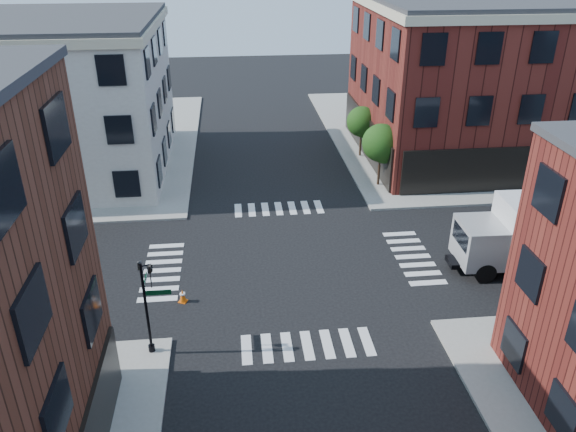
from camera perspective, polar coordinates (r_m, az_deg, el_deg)
The scene contains 10 objects.
ground at distance 31.27m, azimuth 0.23°, elevation -4.85°, with size 120.00×120.00×0.00m, color black.
sidewalk_ne at distance 55.61m, azimuth 19.96°, elevation 8.06°, with size 30.00×30.00×0.15m, color gray.
sidewalk_nw at distance 53.35m, azimuth -25.67°, elevation 6.25°, with size 30.00×30.00×0.15m, color gray.
building_ne at distance 49.61m, azimuth 22.88°, elevation 12.62°, with size 25.00×16.00×12.00m, color #4C1713.
building_nw at distance 46.70m, azimuth -26.45°, elevation 10.51°, with size 22.00×16.00×11.00m, color #BDB7AD.
tree_near at distance 40.17m, azimuth 9.52°, elevation 7.14°, with size 2.69×2.69×4.49m.
tree_far at distance 45.77m, azimuth 7.58°, elevation 9.33°, with size 2.43×2.43×4.07m.
signal_pole at distance 24.27m, azimuth -14.11°, elevation -8.03°, with size 1.29×1.24×4.60m.
box_truck at distance 32.84m, azimuth 24.60°, elevation -1.60°, with size 9.12×3.00×4.08m.
traffic_cone at distance 28.54m, azimuth -10.66°, elevation -7.97°, with size 0.51×0.51×0.71m.
Camera 1 is at (-2.93, -26.49, 16.35)m, focal length 35.00 mm.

